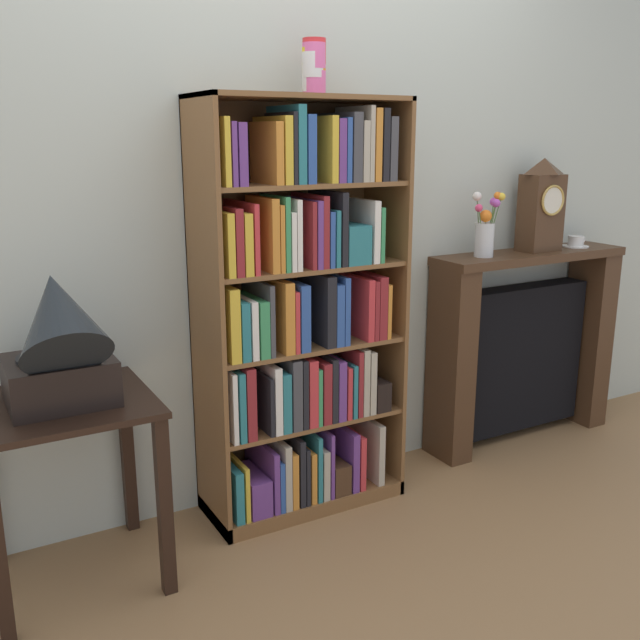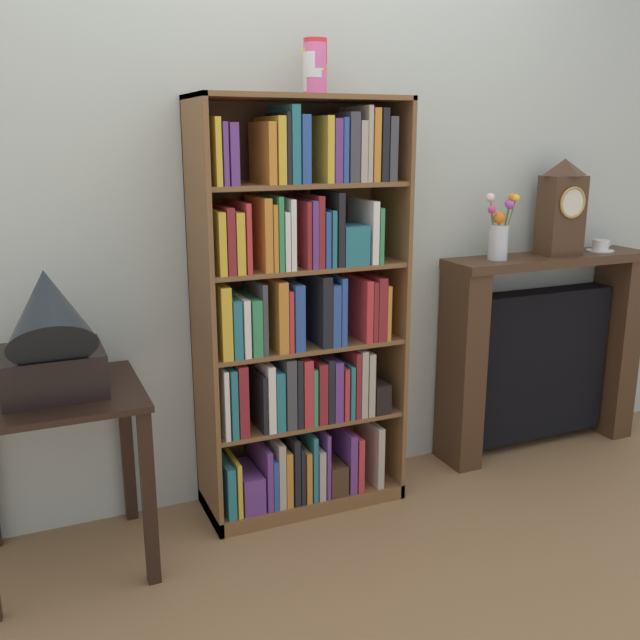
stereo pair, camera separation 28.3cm
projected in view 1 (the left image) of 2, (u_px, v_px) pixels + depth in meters
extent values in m
cube|color=#997047|center=(317.00, 515.00, 2.91)|extent=(7.78, 6.40, 0.02)
cube|color=beige|center=(312.00, 184.00, 2.94)|extent=(4.78, 0.08, 2.60)
cube|color=brown|center=(207.00, 325.00, 2.62)|extent=(0.02, 0.34, 1.64)
cube|color=brown|center=(384.00, 301.00, 3.00)|extent=(0.02, 0.34, 1.64)
cube|color=brown|center=(283.00, 304.00, 2.95)|extent=(0.81, 0.01, 1.64)
cube|color=brown|center=(300.00, 98.00, 2.61)|extent=(0.81, 0.34, 0.02)
cube|color=brown|center=(303.00, 493.00, 3.01)|extent=(0.81, 0.34, 0.06)
cube|color=teal|center=(226.00, 485.00, 2.79)|extent=(0.03, 0.28, 0.21)
cube|color=gold|center=(235.00, 483.00, 2.80)|extent=(0.02, 0.26, 0.22)
cube|color=#663884|center=(251.00, 490.00, 2.82)|extent=(0.09, 0.23, 0.15)
cube|color=#663884|center=(262.00, 471.00, 2.86)|extent=(0.02, 0.29, 0.25)
cube|color=#2D519E|center=(269.00, 476.00, 2.87)|extent=(0.02, 0.26, 0.21)
cube|color=#B2A893|center=(274.00, 467.00, 2.88)|extent=(0.03, 0.27, 0.27)
cube|color=orange|center=(281.00, 470.00, 2.89)|extent=(0.03, 0.26, 0.23)
cube|color=black|center=(287.00, 462.00, 2.91)|extent=(0.02, 0.29, 0.28)
cube|color=black|center=(295.00, 467.00, 2.91)|extent=(0.02, 0.24, 0.24)
cube|color=orange|center=(299.00, 467.00, 2.94)|extent=(0.02, 0.27, 0.22)
cube|color=teal|center=(304.00, 458.00, 2.95)|extent=(0.02, 0.28, 0.28)
cube|color=#B2A893|center=(313.00, 466.00, 2.96)|extent=(0.03, 0.25, 0.21)
cube|color=#663884|center=(318.00, 456.00, 2.97)|extent=(0.02, 0.26, 0.28)
cube|color=#472D1C|center=(329.00, 471.00, 3.00)|extent=(0.08, 0.24, 0.13)
cube|color=#663884|center=(341.00, 454.00, 3.02)|extent=(0.03, 0.24, 0.25)
cube|color=#C63338|center=(347.00, 453.00, 3.05)|extent=(0.03, 0.27, 0.23)
cube|color=#B2A893|center=(366.00, 446.00, 3.08)|extent=(0.03, 0.25, 0.27)
cube|color=brown|center=(302.00, 416.00, 2.92)|extent=(0.77, 0.32, 0.02)
cube|color=white|center=(223.00, 401.00, 2.68)|extent=(0.02, 0.25, 0.27)
cube|color=teal|center=(230.00, 399.00, 2.70)|extent=(0.02, 0.25, 0.27)
cube|color=maroon|center=(240.00, 397.00, 2.71)|extent=(0.04, 0.23, 0.28)
cube|color=black|center=(260.00, 400.00, 2.75)|extent=(0.02, 0.23, 0.23)
cube|color=white|center=(267.00, 394.00, 2.76)|extent=(0.03, 0.22, 0.27)
cube|color=teal|center=(274.00, 396.00, 2.78)|extent=(0.04, 0.24, 0.24)
cube|color=#424247|center=(282.00, 387.00, 2.82)|extent=(0.04, 0.28, 0.28)
cube|color=black|center=(289.00, 386.00, 2.84)|extent=(0.02, 0.29, 0.28)
cube|color=#C63338|center=(300.00, 386.00, 2.84)|extent=(0.04, 0.24, 0.27)
cube|color=#388E56|center=(307.00, 390.00, 2.86)|extent=(0.02, 0.24, 0.23)
cube|color=maroon|center=(314.00, 387.00, 2.87)|extent=(0.04, 0.23, 0.25)
cube|color=black|center=(321.00, 384.00, 2.88)|extent=(0.03, 0.23, 0.26)
cube|color=#663884|center=(326.00, 383.00, 2.91)|extent=(0.03, 0.27, 0.25)
cube|color=#C63338|center=(332.00, 384.00, 2.94)|extent=(0.02, 0.29, 0.22)
cube|color=teal|center=(339.00, 383.00, 2.94)|extent=(0.02, 0.27, 0.22)
cube|color=maroon|center=(346.00, 377.00, 2.94)|extent=(0.02, 0.24, 0.27)
cube|color=#B2A893|center=(351.00, 376.00, 2.95)|extent=(0.03, 0.24, 0.28)
cube|color=#B2A893|center=(355.00, 375.00, 2.99)|extent=(0.03, 0.29, 0.26)
cube|color=black|center=(371.00, 391.00, 3.00)|extent=(0.07, 0.21, 0.12)
cube|color=brown|center=(302.00, 343.00, 2.84)|extent=(0.77, 0.32, 0.02)
cube|color=gold|center=(222.00, 320.00, 2.62)|extent=(0.04, 0.26, 0.27)
cube|color=teal|center=(232.00, 325.00, 2.65)|extent=(0.03, 0.27, 0.22)
cube|color=white|center=(241.00, 324.00, 2.66)|extent=(0.02, 0.26, 0.22)
cube|color=#388E56|center=(252.00, 324.00, 2.67)|extent=(0.04, 0.24, 0.21)
cube|color=#424247|center=(258.00, 315.00, 2.69)|extent=(0.02, 0.26, 0.27)
cube|color=orange|center=(276.00, 313.00, 2.72)|extent=(0.04, 0.25, 0.27)
cube|color=#C63338|center=(281.00, 316.00, 2.75)|extent=(0.02, 0.29, 0.24)
cube|color=#2D519E|center=(290.00, 313.00, 2.75)|extent=(0.04, 0.26, 0.26)
cube|color=black|center=(316.00, 307.00, 2.80)|extent=(0.04, 0.25, 0.28)
cube|color=#2D519E|center=(325.00, 310.00, 2.82)|extent=(0.03, 0.26, 0.24)
cube|color=#2D519E|center=(330.00, 306.00, 2.84)|extent=(0.02, 0.28, 0.27)
cube|color=#C63338|center=(356.00, 306.00, 2.88)|extent=(0.03, 0.24, 0.25)
cube|color=maroon|center=(360.00, 305.00, 2.91)|extent=(0.02, 0.26, 0.24)
cube|color=maroon|center=(364.00, 302.00, 2.93)|extent=(0.04, 0.29, 0.25)
cube|color=orange|center=(373.00, 306.00, 2.93)|extent=(0.02, 0.25, 0.22)
cube|color=brown|center=(301.00, 266.00, 2.76)|extent=(0.77, 0.32, 0.02)
cube|color=gold|center=(219.00, 242.00, 2.54)|extent=(0.03, 0.25, 0.22)
cube|color=maroon|center=(227.00, 240.00, 2.55)|extent=(0.03, 0.25, 0.24)
cube|color=gold|center=(234.00, 241.00, 2.58)|extent=(0.03, 0.28, 0.22)
cube|color=#C63338|center=(241.00, 236.00, 2.60)|extent=(0.02, 0.29, 0.25)
cube|color=orange|center=(262.00, 233.00, 2.61)|extent=(0.03, 0.24, 0.27)
cube|color=orange|center=(266.00, 235.00, 2.65)|extent=(0.02, 0.29, 0.24)
cube|color=#388E56|center=(275.00, 232.00, 2.62)|extent=(0.02, 0.22, 0.27)
cube|color=white|center=(278.00, 238.00, 2.67)|extent=(0.02, 0.28, 0.21)
cube|color=white|center=(283.00, 232.00, 2.67)|extent=(0.02, 0.28, 0.26)
cube|color=maroon|center=(300.00, 233.00, 2.68)|extent=(0.02, 0.24, 0.25)
cube|color=#663884|center=(303.00, 232.00, 2.71)|extent=(0.02, 0.28, 0.25)
cube|color=maroon|center=(310.00, 229.00, 2.72)|extent=(0.02, 0.26, 0.27)
cube|color=#2D519E|center=(317.00, 237.00, 2.73)|extent=(0.02, 0.25, 0.21)
cube|color=teal|center=(323.00, 236.00, 2.74)|extent=(0.02, 0.24, 0.21)
cube|color=black|center=(327.00, 227.00, 2.76)|extent=(0.02, 0.27, 0.28)
cube|color=teal|center=(346.00, 243.00, 2.78)|extent=(0.10, 0.21, 0.15)
cube|color=white|center=(362.00, 230.00, 2.81)|extent=(0.03, 0.22, 0.24)
cube|color=#388E56|center=(365.00, 232.00, 2.84)|extent=(0.02, 0.27, 0.21)
cube|color=brown|center=(300.00, 184.00, 2.68)|extent=(0.77, 0.32, 0.02)
cube|color=gold|center=(212.00, 151.00, 2.47)|extent=(0.02, 0.29, 0.23)
cube|color=#663884|center=(221.00, 154.00, 2.48)|extent=(0.02, 0.26, 0.21)
cube|color=#663884|center=(228.00, 154.00, 2.50)|extent=(0.03, 0.28, 0.21)
cube|color=orange|center=(266.00, 153.00, 2.54)|extent=(0.03, 0.23, 0.22)
cube|color=gold|center=(272.00, 150.00, 2.57)|extent=(0.03, 0.27, 0.24)
cube|color=black|center=(281.00, 148.00, 2.57)|extent=(0.02, 0.24, 0.25)
cube|color=teal|center=(286.00, 145.00, 2.59)|extent=(0.03, 0.26, 0.27)
cube|color=#2D519E|center=(298.00, 149.00, 2.60)|extent=(0.03, 0.23, 0.24)
cube|color=gold|center=(317.00, 149.00, 2.67)|extent=(0.03, 0.28, 0.24)
cube|color=#663884|center=(323.00, 150.00, 2.69)|extent=(0.03, 0.29, 0.23)
cube|color=#2D519E|center=(333.00, 150.00, 2.68)|extent=(0.02, 0.25, 0.23)
cube|color=#424247|center=(338.00, 147.00, 2.71)|extent=(0.04, 0.29, 0.25)
cube|color=#B2A893|center=(351.00, 151.00, 2.71)|extent=(0.03, 0.23, 0.22)
cube|color=#B2A893|center=(354.00, 144.00, 2.73)|extent=(0.02, 0.26, 0.28)
cube|color=orange|center=(360.00, 145.00, 2.75)|extent=(0.03, 0.28, 0.27)
cube|color=black|center=(366.00, 145.00, 2.77)|extent=(0.03, 0.29, 0.27)
cube|color=#424247|center=(373.00, 149.00, 2.79)|extent=(0.03, 0.29, 0.24)
cylinder|color=pink|center=(314.00, 84.00, 2.67)|extent=(0.09, 0.09, 0.09)
cylinder|color=white|center=(314.00, 79.00, 2.66)|extent=(0.09, 0.09, 0.09)
cylinder|color=orange|center=(314.00, 74.00, 2.66)|extent=(0.09, 0.09, 0.09)
cylinder|color=white|center=(314.00, 70.00, 2.66)|extent=(0.09, 0.09, 0.09)
cylinder|color=white|center=(314.00, 65.00, 2.65)|extent=(0.09, 0.09, 0.09)
cylinder|color=yellow|center=(314.00, 60.00, 2.65)|extent=(0.09, 0.09, 0.09)
cylinder|color=pink|center=(314.00, 56.00, 2.64)|extent=(0.09, 0.09, 0.09)
cylinder|color=red|center=(314.00, 51.00, 2.64)|extent=(0.09, 0.09, 0.09)
cube|color=black|center=(62.00, 405.00, 2.33)|extent=(0.57, 0.53, 0.02)
cube|color=black|center=(165.00, 507.00, 2.33)|extent=(0.04, 0.04, 0.63)
cube|color=black|center=(128.00, 453.00, 2.73)|extent=(0.04, 0.04, 0.63)
cube|color=black|center=(60.00, 380.00, 2.31)|extent=(0.33, 0.30, 0.15)
cylinder|color=black|center=(58.00, 356.00, 2.29)|extent=(0.25, 0.25, 0.01)
cylinder|color=#1E2328|center=(60.00, 353.00, 2.24)|extent=(0.03, 0.03, 0.06)
cone|color=#1E2328|center=(59.00, 315.00, 2.16)|extent=(0.27, 0.40, 0.40)
cube|color=#472D1C|center=(531.00, 256.00, 3.42)|extent=(1.04, 0.25, 0.04)
cube|color=#472D1C|center=(451.00, 365.00, 3.32)|extent=(0.12, 0.23, 0.91)
cube|color=#472D1C|center=(588.00, 338.00, 3.75)|extent=(0.12, 0.23, 0.91)
cube|color=black|center=(517.00, 358.00, 3.58)|extent=(0.76, 0.13, 0.73)
cube|color=#472D1C|center=(541.00, 213.00, 3.39)|extent=(0.19, 0.13, 0.36)
pyramid|color=#472D1C|center=(544.00, 166.00, 3.33)|extent=(0.19, 0.13, 0.08)
cylinder|color=silver|center=(553.00, 200.00, 3.31)|extent=(0.13, 0.01, 0.13)
torus|color=#B79347|center=(553.00, 200.00, 3.31)|extent=(0.14, 0.01, 0.14)
cylinder|color=silver|center=(484.00, 240.00, 3.25)|extent=(0.09, 0.09, 0.16)
cylinder|color=#4C753D|center=(490.00, 228.00, 3.25)|extent=(0.05, 0.02, 0.23)
sphere|color=#B24CB7|center=(494.00, 202.00, 3.24)|extent=(0.04, 0.04, 0.04)
cylinder|color=#4C753D|center=(482.00, 231.00, 3.22)|extent=(0.06, 0.01, 0.21)
sphere|color=#EA4275|center=(479.00, 208.00, 3.18)|extent=(0.03, 0.03, 0.03)
cylinder|color=#4C753D|center=(493.00, 225.00, 3.23)|extent=(0.05, 0.05, 0.26)
sphere|color=yellow|center=(502.00, 197.00, 3.19)|extent=(0.03, 0.03, 0.03)
cylinder|color=#4C753D|center=(490.00, 225.00, 3.22)|extent=(0.05, 0.03, 0.26)
sphere|color=orange|center=(498.00, 196.00, 3.19)|extent=(0.03, 0.03, 0.03)
cylinder|color=#4C753D|center=(491.00, 229.00, 3.22)|extent=(0.01, 0.04, 0.23)
sphere|color=#B24CB7|center=(496.00, 203.00, 3.17)|extent=(0.04, 0.04, 0.04)
cylinder|color=#4C753D|center=(484.00, 235.00, 3.24)|extent=(0.02, 0.02, 0.17)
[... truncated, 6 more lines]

